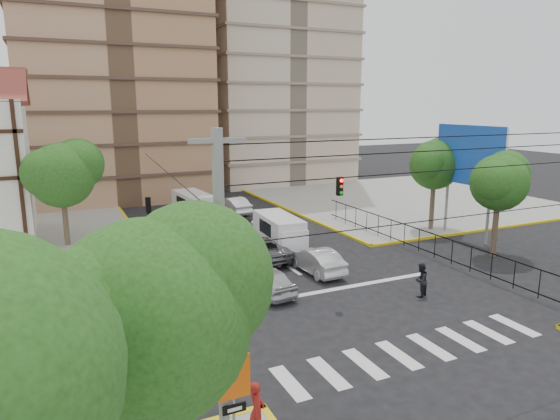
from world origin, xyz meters
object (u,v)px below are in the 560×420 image
car_white_front_right (316,260)px  traffic_light_nw (149,222)px  van_left_lane (194,208)px  pedestrian_sw_corner (257,410)px  car_silver_front_left (265,280)px  district_sign (234,388)px  van_right_lane (280,233)px  pedestrian_crosswalk (421,280)px

car_white_front_right → traffic_light_nw: bearing=-25.0°
traffic_light_nw → van_left_lane: 13.57m
van_left_lane → pedestrian_sw_corner: (-5.93, -28.33, -0.12)m
car_silver_front_left → pedestrian_sw_corner: (-4.87, -10.74, 0.31)m
district_sign → traffic_light_nw: bearing=86.6°
pedestrian_sw_corner → van_right_lane: bearing=6.2°
district_sign → pedestrian_sw_corner: district_sign is taller
pedestrian_crosswalk → pedestrian_sw_corner: bearing=4.4°
traffic_light_nw → car_white_front_right: size_ratio=0.98×
van_right_lane → pedestrian_crosswalk: van_right_lane is taller
car_silver_front_left → pedestrian_sw_corner: pedestrian_sw_corner is taller
traffic_light_nw → van_left_lane: bearing=64.0°
van_left_lane → district_sign: bearing=-108.8°
district_sign → van_left_lane: district_sign is taller
car_white_front_right → van_left_lane: bearing=-81.5°
van_left_lane → car_white_front_right: bearing=-84.9°
car_silver_front_left → district_sign: bearing=56.7°
traffic_light_nw → pedestrian_sw_corner: (-0.05, -16.26, -2.07)m
traffic_light_nw → van_left_lane: (5.89, 12.07, -1.96)m
van_left_lane → car_silver_front_left: size_ratio=1.27×
car_silver_front_left → pedestrian_sw_corner: bearing=59.1°
van_right_lane → car_white_front_right: van_right_lane is taller
van_right_lane → van_left_lane: (-3.03, 10.65, 0.04)m
district_sign → van_right_lane: (9.92, 18.46, -1.34)m
pedestrian_sw_corner → district_sign: bearing=162.5°
traffic_light_nw → car_silver_front_left: bearing=-48.9°
van_right_lane → traffic_light_nw: bearing=-167.7°
van_left_lane → car_silver_front_left: (-1.07, -17.59, -0.42)m
car_silver_front_left → pedestrian_sw_corner: 11.79m
car_silver_front_left → van_right_lane: bearing=-127.1°
traffic_light_nw → pedestrian_crosswalk: traffic_light_nw is taller
van_right_lane → car_silver_front_left: van_right_lane is taller
district_sign → van_left_lane: (6.89, 29.11, -1.30)m
van_right_lane → pedestrian_sw_corner: 19.82m
district_sign → car_silver_front_left: (5.82, 11.52, -1.72)m
traffic_light_nw → district_sign: bearing=-93.4°
van_right_lane → car_white_front_right: bearing=-87.8°
van_right_lane → pedestrian_crosswalk: bearing=-71.5°
district_sign → van_right_lane: bearing=61.8°
car_white_front_right → pedestrian_crosswalk: pedestrian_crosswalk is taller
district_sign → van_left_lane: size_ratio=0.59×
traffic_light_nw → car_white_front_right: traffic_light_nw is taller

